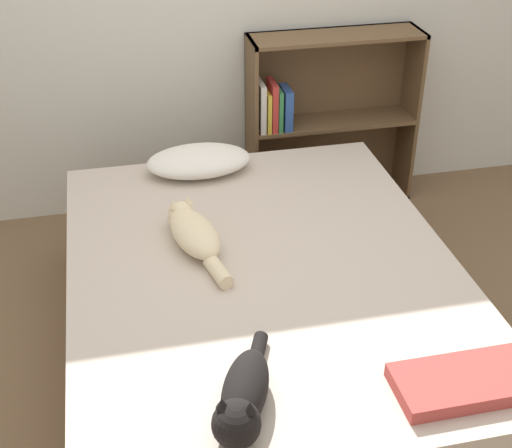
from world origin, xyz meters
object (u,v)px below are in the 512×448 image
at_px(pillow, 199,161).
at_px(cat_light, 193,232).
at_px(cat_dark, 243,398).
at_px(bookshelf, 323,116).
at_px(bed, 264,316).

bearing_deg(pillow, cat_light, -100.54).
distance_m(cat_light, cat_dark, 0.93).
height_order(pillow, bookshelf, bookshelf).
relative_size(pillow, bookshelf, 0.51).
xyz_separation_m(pillow, cat_dark, (-0.10, -1.54, 0.01)).
relative_size(bed, pillow, 4.02).
xyz_separation_m(cat_light, bookshelf, (0.88, 1.10, -0.05)).
bearing_deg(cat_dark, pillow, -161.54).
bearing_deg(pillow, bookshelf, 33.01).
distance_m(cat_light, bookshelf, 1.41).
height_order(bed, pillow, pillow).
bearing_deg(bookshelf, pillow, -146.99).
bearing_deg(cat_light, pillow, -23.55).
bearing_deg(bed, cat_light, 139.34).
xyz_separation_m(pillow, cat_light, (-0.11, -0.60, -0.00)).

